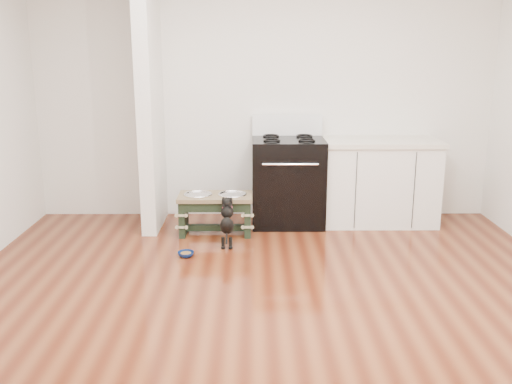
% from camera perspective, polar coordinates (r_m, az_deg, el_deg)
% --- Properties ---
extents(ground, '(5.00, 5.00, 0.00)m').
position_cam_1_polar(ground, '(4.21, 1.43, -11.90)').
color(ground, '#4C1C0D').
rests_on(ground, ground).
extents(room_shell, '(5.00, 5.00, 5.00)m').
position_cam_1_polar(room_shell, '(3.79, 1.59, 10.65)').
color(room_shell, silver).
rests_on(room_shell, ground).
extents(partition_wall, '(0.15, 0.80, 2.70)m').
position_cam_1_polar(partition_wall, '(5.99, -10.55, 9.20)').
color(partition_wall, silver).
rests_on(partition_wall, ground).
extents(oven_range, '(0.76, 0.69, 1.14)m').
position_cam_1_polar(oven_range, '(6.11, 3.21, 1.22)').
color(oven_range, black).
rests_on(oven_range, ground).
extents(cabinet_run, '(1.24, 0.64, 0.91)m').
position_cam_1_polar(cabinet_run, '(6.27, 12.17, 1.02)').
color(cabinet_run, white).
rests_on(cabinet_run, ground).
extents(dog_feeder, '(0.75, 0.40, 0.43)m').
position_cam_1_polar(dog_feeder, '(5.80, -4.08, -1.42)').
color(dog_feeder, black).
rests_on(dog_feeder, ground).
extents(puppy, '(0.13, 0.38, 0.46)m').
position_cam_1_polar(puppy, '(5.47, -2.91, -2.82)').
color(puppy, black).
rests_on(puppy, ground).
extents(floor_bowl, '(0.20, 0.20, 0.05)m').
position_cam_1_polar(floor_bowl, '(5.27, -7.03, -6.19)').
color(floor_bowl, '#0B1F50').
rests_on(floor_bowl, ground).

